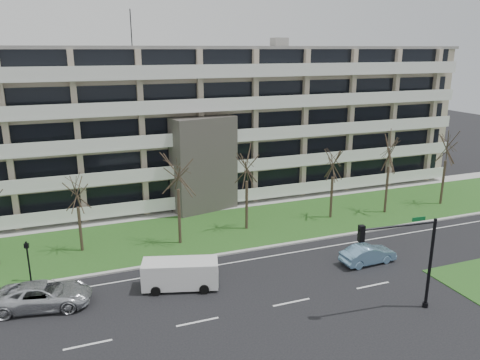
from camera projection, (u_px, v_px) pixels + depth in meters
name	position (u px, v px, depth m)	size (l,w,h in m)	color
ground	(291.00, 302.00, 28.78)	(160.00, 160.00, 0.00)	black
grass_verge	(223.00, 229.00, 40.46)	(90.00, 10.00, 0.06)	#26531B
curb	(244.00, 251.00, 35.96)	(90.00, 0.35, 0.12)	#B2B2AD
sidewalk	(205.00, 209.00, 45.40)	(90.00, 2.00, 0.08)	#B2B2AD
lane_edge_line	(252.00, 259.00, 34.62)	(90.00, 0.12, 0.01)	white
apartment_building	(185.00, 121.00, 49.47)	(60.50, 15.10, 18.75)	#BAAC90
silver_pickup	(43.00, 295.00, 28.10)	(2.57, 5.57, 1.55)	silver
blue_sedan	(368.00, 254.00, 33.88)	(1.45, 4.16, 1.37)	#7FB1DC
white_van	(181.00, 272.00, 30.24)	(5.17, 3.11, 1.89)	white
traffic_signal	(407.00, 252.00, 26.81)	(5.08, 0.74, 5.90)	black
pedestrian_signal	(28.00, 256.00, 30.83)	(0.32, 0.28, 2.91)	black
tree_2	(76.00, 189.00, 34.73)	(3.20, 3.20, 6.40)	#382B21
tree_3	(177.00, 167.00, 35.78)	(4.05, 4.05, 8.10)	#382B21
tree_4	(247.00, 162.00, 38.86)	(3.84, 3.84, 7.67)	#382B21
tree_5	(333.00, 161.00, 41.68)	(3.49, 3.49, 6.99)	#382B21
tree_6	(390.00, 149.00, 42.83)	(4.00, 4.00, 8.00)	#382B21
tree_7	(448.00, 143.00, 45.24)	(3.99, 3.99, 7.99)	#382B21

